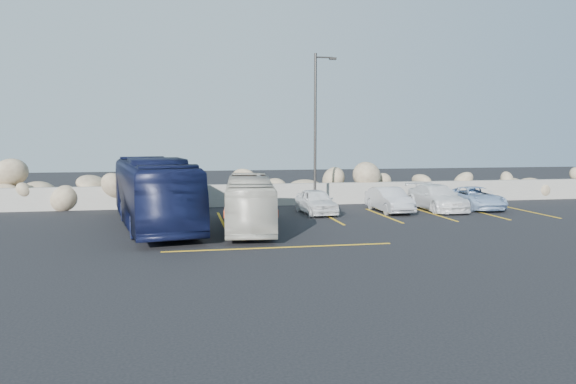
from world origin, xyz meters
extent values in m
plane|color=black|center=(0.00, 0.00, 0.00)|extent=(90.00, 90.00, 0.00)
cube|color=gray|center=(0.00, 12.00, 0.60)|extent=(60.00, 0.40, 1.20)
cube|color=gold|center=(-2.50, 7.00, 0.01)|extent=(0.12, 5.00, 0.01)
cube|color=gold|center=(2.60, 7.00, 0.01)|extent=(0.12, 5.00, 0.01)
cube|color=gold|center=(5.30, 7.00, 0.01)|extent=(0.12, 5.00, 0.01)
cube|color=gold|center=(7.90, 7.00, 0.01)|extent=(0.12, 5.00, 0.01)
cube|color=gold|center=(10.50, 7.00, 0.01)|extent=(0.12, 5.00, 0.01)
cube|color=gold|center=(13.10, 7.00, 0.01)|extent=(0.12, 5.00, 0.01)
cube|color=gold|center=(-1.00, 0.20, 0.01)|extent=(8.00, 0.12, 0.01)
cylinder|color=#322F2D|center=(2.50, 9.50, 4.00)|extent=(0.14, 0.14, 8.00)
cylinder|color=#322F2D|center=(2.95, 9.50, 7.80)|extent=(0.90, 0.08, 0.08)
cube|color=#322F2D|center=(3.40, 9.50, 7.75)|extent=(0.35, 0.18, 0.12)
imported|color=beige|center=(-1.52, 4.41, 1.09)|extent=(2.67, 7.99, 2.18)
imported|color=black|center=(-5.43, 5.65, 1.47)|extent=(4.16, 10.78, 2.93)
imported|color=white|center=(2.26, 8.23, 0.61)|extent=(1.65, 3.68, 1.23)
imported|color=silver|center=(6.04, 8.14, 0.62)|extent=(1.39, 3.78, 1.24)
imported|color=white|center=(8.74, 8.40, 0.66)|extent=(1.93, 4.56, 1.31)
imported|color=#96B1D5|center=(11.01, 8.55, 0.58)|extent=(2.08, 4.22, 1.15)
camera|label=1|loc=(-4.32, -18.52, 3.80)|focal=35.00mm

